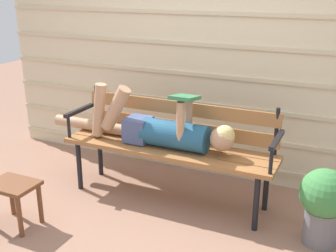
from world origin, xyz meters
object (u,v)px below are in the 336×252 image
at_px(reclining_person, 158,129).
at_px(potted_plant, 324,202).
at_px(park_bench, 171,140).
at_px(footstool, 14,193).

height_order(reclining_person, potted_plant, reclining_person).
distance_m(park_bench, footstool, 1.29).
height_order(park_bench, reclining_person, reclining_person).
bearing_deg(footstool, reclining_person, 47.68).
relative_size(reclining_person, footstool, 4.82).
relative_size(park_bench, potted_plant, 3.18).
relative_size(reclining_person, potted_plant, 3.06).
bearing_deg(potted_plant, footstool, -160.98).
bearing_deg(park_bench, potted_plant, -8.92).
relative_size(park_bench, reclining_person, 1.04).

